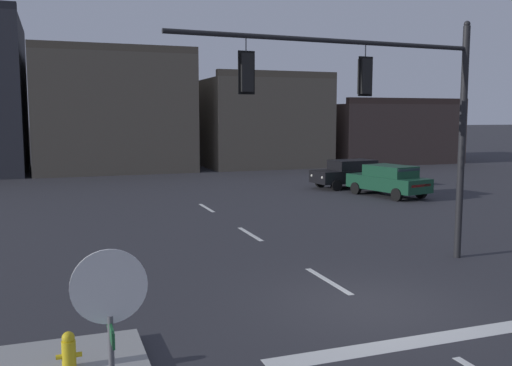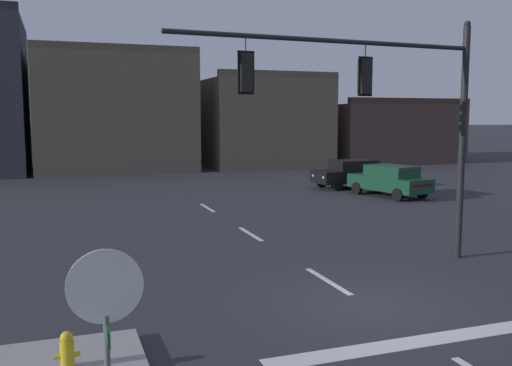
% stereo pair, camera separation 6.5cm
% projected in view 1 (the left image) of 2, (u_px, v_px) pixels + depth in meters
% --- Properties ---
extents(ground_plane, '(400.00, 400.00, 0.00)m').
position_uv_depth(ground_plane, '(370.00, 306.00, 12.27)').
color(ground_plane, '#2B2B30').
extents(stop_bar_paint, '(6.40, 0.50, 0.01)m').
position_uv_depth(stop_bar_paint, '(427.00, 340.00, 10.40)').
color(stop_bar_paint, silver).
rests_on(stop_bar_paint, ground).
extents(lane_centreline, '(0.16, 26.40, 0.01)m').
position_uv_depth(lane_centreline, '(328.00, 281.00, 14.14)').
color(lane_centreline, silver).
rests_on(lane_centreline, ground).
extents(signal_mast_near_side, '(8.77, 0.62, 6.78)m').
position_uv_depth(signal_mast_near_side, '(387.00, 101.00, 14.98)').
color(signal_mast_near_side, black).
rests_on(signal_mast_near_side, ground).
extents(stop_sign, '(0.76, 0.64, 2.83)m').
position_uv_depth(stop_sign, '(110.00, 316.00, 5.61)').
color(stop_sign, '#56565B').
rests_on(stop_sign, ground).
extents(car_lot_nearside, '(4.56, 2.19, 1.61)m').
position_uv_depth(car_lot_nearside, '(351.00, 173.00, 32.36)').
color(car_lot_nearside, black).
rests_on(car_lot_nearside, ground).
extents(car_lot_middle, '(2.73, 4.69, 1.61)m').
position_uv_depth(car_lot_middle, '(388.00, 180.00, 28.90)').
color(car_lot_middle, '#143D28').
rests_on(car_lot_middle, ground).
extents(fire_hydrant, '(0.40, 0.30, 0.75)m').
position_uv_depth(fire_hydrant, '(69.00, 357.00, 8.90)').
color(fire_hydrant, gold).
rests_on(fire_hydrant, ground).
extents(building_row, '(46.17, 11.78, 11.38)m').
position_uv_depth(building_row, '(147.00, 115.00, 44.65)').
color(building_row, '#38383D').
rests_on(building_row, ground).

